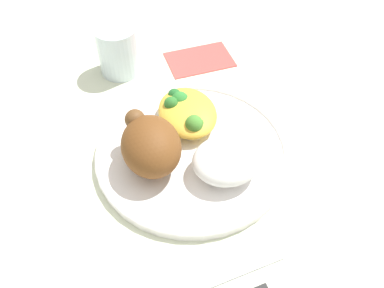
{
  "coord_description": "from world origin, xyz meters",
  "views": [
    {
      "loc": [
        -0.36,
        0.11,
        0.46
      ],
      "look_at": [
        0.0,
        0.0,
        0.03
      ],
      "focal_mm": 37.41,
      "sensor_mm": 36.0,
      "label": 1
    }
  ],
  "objects_px": {
    "plate": "(192,152)",
    "fork": "(223,279)",
    "water_glass": "(118,50)",
    "rice_pile": "(227,160)",
    "mac_cheese_with_broccoli": "(187,112)",
    "napkin": "(200,59)",
    "roasted_chicken": "(150,145)"
  },
  "relations": [
    {
      "from": "fork",
      "to": "rice_pile",
      "type": "bearing_deg",
      "value": -20.7
    },
    {
      "from": "plate",
      "to": "mac_cheese_with_broccoli",
      "type": "bearing_deg",
      "value": -9.04
    },
    {
      "from": "plate",
      "to": "fork",
      "type": "xyz_separation_m",
      "value": [
        -0.19,
        0.02,
        -0.01
      ]
    },
    {
      "from": "rice_pile",
      "to": "plate",
      "type": "bearing_deg",
      "value": 34.14
    },
    {
      "from": "water_glass",
      "to": "rice_pile",
      "type": "bearing_deg",
      "value": -160.32
    },
    {
      "from": "rice_pile",
      "to": "mac_cheese_with_broccoli",
      "type": "height_order",
      "value": "rice_pile"
    },
    {
      "from": "roasted_chicken",
      "to": "mac_cheese_with_broccoli",
      "type": "height_order",
      "value": "roasted_chicken"
    },
    {
      "from": "plate",
      "to": "roasted_chicken",
      "type": "distance_m",
      "value": 0.07
    },
    {
      "from": "roasted_chicken",
      "to": "water_glass",
      "type": "distance_m",
      "value": 0.24
    },
    {
      "from": "fork",
      "to": "roasted_chicken",
      "type": "bearing_deg",
      "value": 12.56
    },
    {
      "from": "mac_cheese_with_broccoli",
      "to": "napkin",
      "type": "bearing_deg",
      "value": -23.97
    },
    {
      "from": "rice_pile",
      "to": "napkin",
      "type": "height_order",
      "value": "rice_pile"
    },
    {
      "from": "water_glass",
      "to": "napkin",
      "type": "distance_m",
      "value": 0.15
    },
    {
      "from": "mac_cheese_with_broccoli",
      "to": "napkin",
      "type": "xyz_separation_m",
      "value": [
        0.16,
        -0.07,
        -0.03
      ]
    },
    {
      "from": "plate",
      "to": "roasted_chicken",
      "type": "height_order",
      "value": "roasted_chicken"
    },
    {
      "from": "roasted_chicken",
      "to": "rice_pile",
      "type": "relative_size",
      "value": 1.12
    },
    {
      "from": "mac_cheese_with_broccoli",
      "to": "fork",
      "type": "height_order",
      "value": "mac_cheese_with_broccoli"
    },
    {
      "from": "plate",
      "to": "rice_pile",
      "type": "relative_size",
      "value": 2.97
    },
    {
      "from": "plate",
      "to": "water_glass",
      "type": "relative_size",
      "value": 3.25
    },
    {
      "from": "roasted_chicken",
      "to": "rice_pile",
      "type": "distance_m",
      "value": 0.1
    },
    {
      "from": "fork",
      "to": "napkin",
      "type": "height_order",
      "value": "fork"
    },
    {
      "from": "plate",
      "to": "mac_cheese_with_broccoli",
      "type": "distance_m",
      "value": 0.06
    },
    {
      "from": "water_glass",
      "to": "mac_cheese_with_broccoli",
      "type": "bearing_deg",
      "value": -155.99
    },
    {
      "from": "plate",
      "to": "water_glass",
      "type": "bearing_deg",
      "value": 16.03
    },
    {
      "from": "roasted_chicken",
      "to": "water_glass",
      "type": "bearing_deg",
      "value": 1.22
    },
    {
      "from": "roasted_chicken",
      "to": "napkin",
      "type": "distance_m",
      "value": 0.27
    },
    {
      "from": "napkin",
      "to": "rice_pile",
      "type": "bearing_deg",
      "value": 170.41
    },
    {
      "from": "plate",
      "to": "mac_cheese_with_broccoli",
      "type": "height_order",
      "value": "mac_cheese_with_broccoli"
    },
    {
      "from": "fork",
      "to": "napkin",
      "type": "relative_size",
      "value": 1.21
    },
    {
      "from": "fork",
      "to": "napkin",
      "type": "xyz_separation_m",
      "value": [
        0.41,
        -0.1,
        -0.0
      ]
    },
    {
      "from": "mac_cheese_with_broccoli",
      "to": "water_glass",
      "type": "bearing_deg",
      "value": 24.01
    },
    {
      "from": "rice_pile",
      "to": "fork",
      "type": "xyz_separation_m",
      "value": [
        -0.14,
        0.05,
        -0.03
      ]
    }
  ]
}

